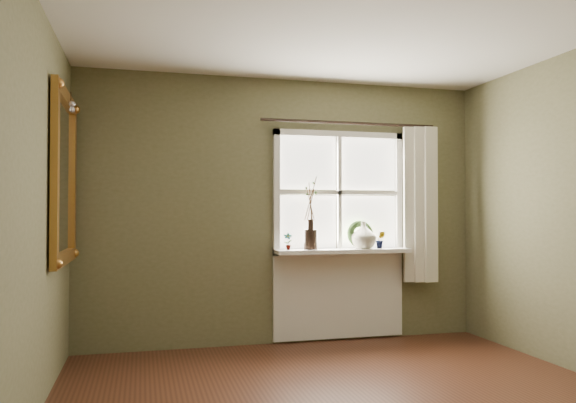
{
  "coord_description": "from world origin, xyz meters",
  "views": [
    {
      "loc": [
        -1.37,
        -3.11,
        1.28
      ],
      "look_at": [
        -0.16,
        1.55,
        1.37
      ],
      "focal_mm": 35.0,
      "sensor_mm": 36.0,
      "label": 1
    }
  ],
  "objects_px": {
    "dark_jug": "(311,239)",
    "cream_vase": "(364,235)",
    "wreath": "(360,238)",
    "gilt_mirror": "(64,177)"
  },
  "relations": [
    {
      "from": "dark_jug",
      "to": "cream_vase",
      "type": "height_order",
      "value": "cream_vase"
    },
    {
      "from": "cream_vase",
      "to": "wreath",
      "type": "height_order",
      "value": "cream_vase"
    },
    {
      "from": "dark_jug",
      "to": "cream_vase",
      "type": "distance_m",
      "value": 0.55
    },
    {
      "from": "dark_jug",
      "to": "cream_vase",
      "type": "xyz_separation_m",
      "value": [
        0.55,
        0.0,
        0.04
      ]
    },
    {
      "from": "cream_vase",
      "to": "wreath",
      "type": "bearing_deg",
      "value": 113.44
    },
    {
      "from": "dark_jug",
      "to": "gilt_mirror",
      "type": "height_order",
      "value": "gilt_mirror"
    },
    {
      "from": "wreath",
      "to": "gilt_mirror",
      "type": "height_order",
      "value": "gilt_mirror"
    },
    {
      "from": "cream_vase",
      "to": "gilt_mirror",
      "type": "bearing_deg",
      "value": -168.69
    },
    {
      "from": "cream_vase",
      "to": "gilt_mirror",
      "type": "distance_m",
      "value": 2.83
    },
    {
      "from": "dark_jug",
      "to": "gilt_mirror",
      "type": "xyz_separation_m",
      "value": [
        -2.18,
        -0.55,
        0.54
      ]
    }
  ]
}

